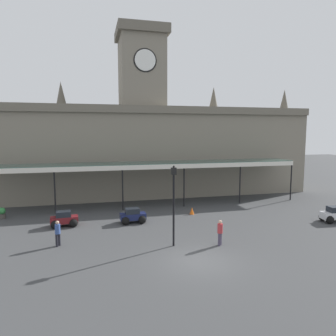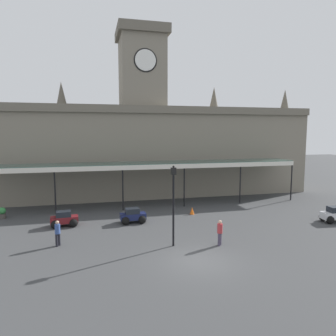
# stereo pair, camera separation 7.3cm
# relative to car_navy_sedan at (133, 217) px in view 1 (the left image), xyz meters

# --- Properties ---
(ground_plane) EXTENTS (140.00, 140.00, 0.00)m
(ground_plane) POSITION_rel_car_navy_sedan_xyz_m (2.62, -8.37, -0.50)
(ground_plane) COLOR #3D3E40
(station_building) EXTENTS (38.73, 6.72, 18.65)m
(station_building) POSITION_rel_car_navy_sedan_xyz_m (2.62, 11.18, 5.28)
(station_building) COLOR gray
(station_building) RESTS_ON ground
(entrance_canopy) EXTENTS (30.06, 3.26, 4.29)m
(entrance_canopy) POSITION_rel_car_navy_sedan_xyz_m (2.62, 5.60, 3.63)
(entrance_canopy) COLOR #38564C
(entrance_canopy) RESTS_ON ground
(car_navy_sedan) EXTENTS (2.09, 1.58, 1.19)m
(car_navy_sedan) POSITION_rel_car_navy_sedan_xyz_m (0.00, 0.00, 0.00)
(car_navy_sedan) COLOR #19214C
(car_navy_sedan) RESTS_ON ground
(car_maroon_sedan) EXTENTS (2.12, 1.63, 1.19)m
(car_maroon_sedan) POSITION_rel_car_navy_sedan_xyz_m (-5.30, 0.32, 0.00)
(car_maroon_sedan) COLOR maroon
(car_maroon_sedan) RESTS_ON ground
(car_white_estate) EXTENTS (2.33, 1.68, 1.27)m
(car_white_estate) POSITION_rel_car_navy_sedan_xyz_m (16.11, -3.69, 0.06)
(car_white_estate) COLOR silver
(car_white_estate) RESTS_ON ground
(pedestrian_crossing_forecourt) EXTENTS (0.34, 0.34, 1.67)m
(pedestrian_crossing_forecourt) POSITION_rel_car_navy_sedan_xyz_m (4.81, -6.37, 0.41)
(pedestrian_crossing_forecourt) COLOR #3F384C
(pedestrian_crossing_forecourt) RESTS_ON ground
(pedestrian_near_entrance) EXTENTS (0.34, 0.35, 1.67)m
(pedestrian_near_entrance) POSITION_rel_car_navy_sedan_xyz_m (-5.34, -4.01, 0.41)
(pedestrian_near_entrance) COLOR black
(pedestrian_near_entrance) RESTS_ON ground
(victorian_lamppost) EXTENTS (0.30, 0.30, 5.21)m
(victorian_lamppost) POSITION_rel_car_navy_sedan_xyz_m (1.87, -5.74, 2.71)
(victorian_lamppost) COLOR black
(victorian_lamppost) RESTS_ON ground
(traffic_cone) EXTENTS (0.40, 0.40, 0.64)m
(traffic_cone) POSITION_rel_car_navy_sedan_xyz_m (5.45, 1.32, -0.18)
(traffic_cone) COLOR orange
(traffic_cone) RESTS_ON ground
(planter_near_kerb) EXTENTS (0.60, 0.60, 0.96)m
(planter_near_kerb) POSITION_rel_car_navy_sedan_xyz_m (-10.60, 3.84, -0.01)
(planter_near_kerb) COLOR #47423D
(planter_near_kerb) RESTS_ON ground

